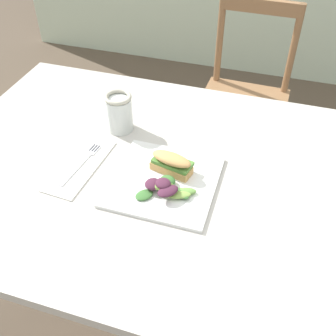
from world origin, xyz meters
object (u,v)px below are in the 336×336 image
(sandwich_half_front, at_px, (172,163))
(chair_wooden_far, at_px, (244,100))
(dining_table, at_px, (176,202))
(mason_jar_iced_tea, at_px, (119,114))
(fork_on_napkin, at_px, (83,161))
(plate_lunch, at_px, (163,182))

(sandwich_half_front, bearing_deg, chair_wooden_far, 84.42)
(dining_table, xyz_separation_m, mason_jar_iced_tea, (-0.22, 0.14, 0.17))
(dining_table, xyz_separation_m, chair_wooden_far, (0.07, 0.89, -0.18))
(dining_table, distance_m, fork_on_napkin, 0.29)
(chair_wooden_far, height_order, plate_lunch, chair_wooden_far)
(dining_table, height_order, chair_wooden_far, chair_wooden_far)
(plate_lunch, distance_m, mason_jar_iced_tea, 0.28)
(chair_wooden_far, xyz_separation_m, fork_on_napkin, (-0.34, -0.93, 0.30))
(plate_lunch, bearing_deg, dining_table, 64.22)
(dining_table, distance_m, chair_wooden_far, 0.91)
(fork_on_napkin, height_order, mason_jar_iced_tea, mason_jar_iced_tea)
(dining_table, height_order, plate_lunch, plate_lunch)
(chair_wooden_far, xyz_separation_m, mason_jar_iced_tea, (-0.30, -0.75, 0.35))
(chair_wooden_far, bearing_deg, sandwich_half_front, -95.58)
(fork_on_napkin, bearing_deg, dining_table, 7.47)
(chair_wooden_far, bearing_deg, plate_lunch, -95.90)
(sandwich_half_front, height_order, mason_jar_iced_tea, mason_jar_iced_tea)
(dining_table, bearing_deg, fork_on_napkin, -172.53)
(sandwich_half_front, bearing_deg, plate_lunch, -102.50)
(sandwich_half_front, bearing_deg, mason_jar_iced_tea, 144.59)
(plate_lunch, relative_size, fork_on_napkin, 1.48)
(plate_lunch, bearing_deg, sandwich_half_front, 77.50)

